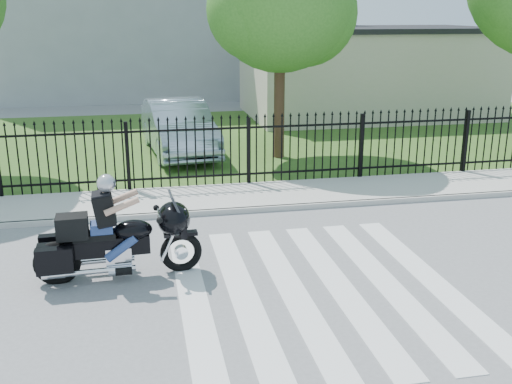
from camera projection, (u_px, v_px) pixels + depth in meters
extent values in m
plane|color=slate|center=(316.00, 289.00, 9.76)|extent=(120.00, 120.00, 0.00)
cube|color=#ADAAA3|center=(256.00, 196.00, 14.44)|extent=(40.00, 2.00, 0.12)
cube|color=#ADAAA3|center=(265.00, 209.00, 13.50)|extent=(40.00, 0.12, 0.12)
cube|color=#2E531C|center=(218.00, 139.00, 21.03)|extent=(40.00, 12.00, 0.02)
cube|color=black|center=(249.00, 174.00, 15.29)|extent=(26.00, 0.04, 0.05)
cube|color=black|center=(249.00, 127.00, 14.95)|extent=(26.00, 0.04, 0.05)
cylinder|color=#382316|center=(279.00, 90.00, 17.89)|extent=(0.32, 0.32, 4.16)
cube|color=#B4AE96|center=(367.00, 74.00, 25.58)|extent=(10.00, 6.00, 3.50)
cube|color=black|center=(369.00, 29.00, 25.04)|extent=(10.20, 6.20, 0.20)
torus|color=black|center=(181.00, 252.00, 10.34)|extent=(0.73, 0.17, 0.73)
torus|color=black|center=(57.00, 263.00, 9.88)|extent=(0.78, 0.19, 0.77)
cube|color=black|center=(108.00, 246.00, 10.00)|extent=(1.38, 0.31, 0.32)
ellipsoid|color=black|center=(133.00, 230.00, 10.03)|extent=(0.67, 0.45, 0.35)
cube|color=black|center=(94.00, 236.00, 9.90)|extent=(0.70, 0.37, 0.11)
cube|color=silver|center=(119.00, 255.00, 10.09)|extent=(0.43, 0.33, 0.32)
ellipsoid|color=black|center=(174.00, 219.00, 10.14)|extent=(0.60, 0.78, 0.57)
cube|color=black|center=(72.00, 227.00, 9.76)|extent=(0.52, 0.42, 0.38)
cube|color=navy|center=(102.00, 228.00, 9.89)|extent=(0.37, 0.33, 0.19)
sphere|color=#B3B5BC|center=(106.00, 183.00, 9.70)|extent=(0.31, 0.31, 0.31)
imported|color=#8C9EB0|center=(179.00, 127.00, 18.73)|extent=(2.27, 5.20, 1.66)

